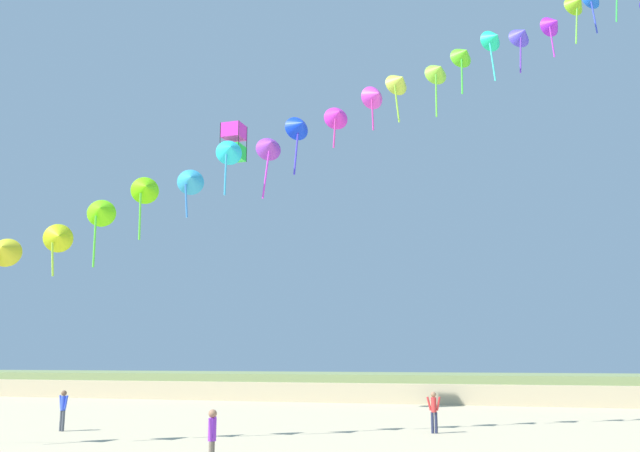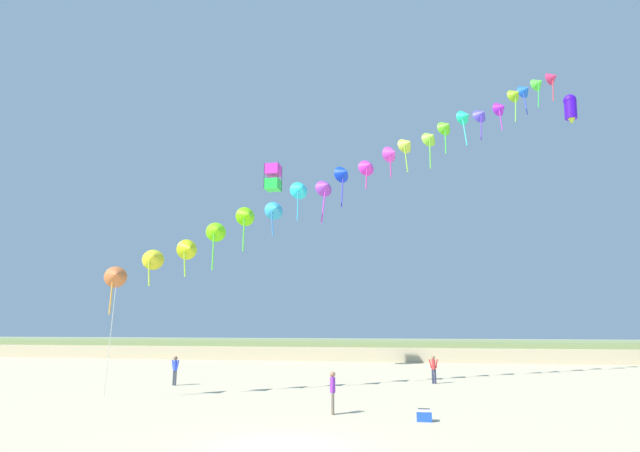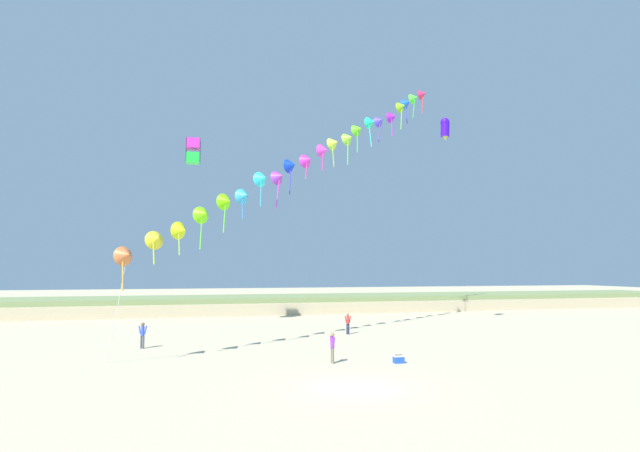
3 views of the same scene
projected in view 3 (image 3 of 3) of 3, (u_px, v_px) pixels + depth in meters
ground_plane at (355, 388)px, 21.92m from camera, size 240.00×240.00×0.00m
dune_ridge at (252, 304)px, 61.61m from camera, size 120.00×11.82×1.91m
person_near_left at (348, 322)px, 40.21m from camera, size 0.59×0.23×1.68m
person_near_right at (332, 346)px, 27.78m from camera, size 0.23×0.59×1.68m
person_mid_center at (143, 333)px, 32.96m from camera, size 0.59×0.27×1.70m
kite_banner_string at (323, 150)px, 40.18m from camera, size 28.47×19.74×24.40m
large_kite_low_lead at (193, 151)px, 45.17m from camera, size 1.27×1.27×2.23m
large_kite_mid_trail at (445, 128)px, 45.87m from camera, size 0.95×0.91×2.14m
beach_cooler at (399, 359)px, 27.79m from camera, size 0.58×0.41×0.46m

